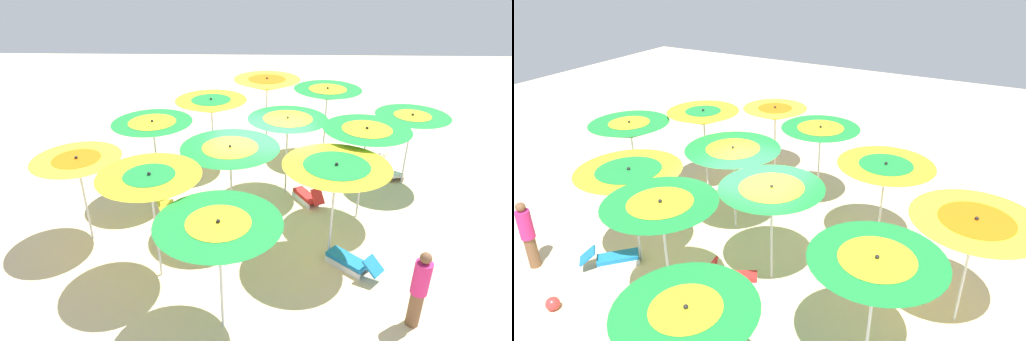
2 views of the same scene
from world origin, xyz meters
The scene contains 18 objects.
ground centered at (0.00, 0.00, -0.02)m, with size 36.92×36.92×0.04m, color beige.
beach_umbrella_0 centered at (4.02, 1.63, 1.93)m, with size 1.91×1.91×2.18m.
beach_umbrella_1 centered at (2.10, 2.85, 2.19)m, with size 1.98×1.98×2.45m.
beach_umbrella_2 centered at (0.66, 4.20, 2.05)m, with size 2.10×2.10×2.33m.
beach_umbrella_3 centered at (2.84, -0.33, 2.07)m, with size 2.05×2.05×2.29m.
beach_umbrella_4 centered at (0.74, 1.01, 1.96)m, with size 2.27×2.27×2.21m.
beach_umbrella_5 centered at (-1.50, 2.12, 2.13)m, with size 2.21×2.21×2.34m.
beach_umbrella_6 centered at (1.59, -2.41, 1.95)m, with size 2.13×2.13×2.21m.
beach_umbrella_7 centered at (-0.63, -0.77, 2.02)m, with size 2.12×2.12×2.26m.
beach_umbrella_8 centered at (-2.42, 0.47, 2.24)m, with size 2.06×2.06×2.47m.
beach_umbrella_9 centered at (-0.06, -4.44, 2.04)m, with size 2.25×2.25×2.30m.
beach_umbrella_10 centered at (-1.96, -3.28, 2.08)m, with size 2.12×2.12×2.32m.
beach_umbrella_11 centered at (-4.05, -1.33, 1.93)m, with size 2.01×2.01×2.17m.
lounger_0 centered at (-1.20, -0.16, 0.20)m, with size 0.81×1.11×0.62m.
lounger_1 centered at (-1.93, 2.53, 0.19)m, with size 1.16×1.13×0.51m.
lounger_2 centered at (2.54, 0.44, 0.20)m, with size 0.82×1.31×0.61m.
beachgoer_0 centered at (-2.80, 4.05, 0.84)m, with size 0.30×0.30×1.61m.
beach_ball centered at (-3.54, 2.52, 0.14)m, with size 0.27×0.27×0.27m, color red.
Camera 2 is at (-7.66, -4.58, 6.42)m, focal length 32.51 mm.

